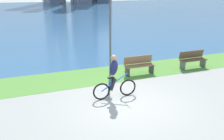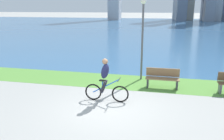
{
  "view_description": "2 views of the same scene",
  "coord_description": "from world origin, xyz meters",
  "views": [
    {
      "loc": [
        -3.37,
        -7.24,
        4.01
      ],
      "look_at": [
        -0.23,
        0.98,
        1.03
      ],
      "focal_mm": 38.82,
      "sensor_mm": 36.0,
      "label": 1
    },
    {
      "loc": [
        1.86,
        -7.73,
        3.59
      ],
      "look_at": [
        -0.12,
        1.18,
        1.14
      ],
      "focal_mm": 37.82,
      "sensor_mm": 36.0,
      "label": 2
    }
  ],
  "objects": [
    {
      "name": "ground_plane",
      "position": [
        0.0,
        0.0,
        0.0
      ],
      "size": [
        300.0,
        300.0,
        0.0
      ],
      "primitive_type": "plane",
      "color": "#9E9E99"
    },
    {
      "name": "lamppost_tall",
      "position": [
        0.8,
        3.92,
        2.61
      ],
      "size": [
        0.28,
        0.28,
        4.0
      ],
      "color": "#595960",
      "rests_on": "ground"
    },
    {
      "name": "grass_strip_bayside",
      "position": [
        0.0,
        3.27,
        0.0
      ],
      "size": [
        120.0,
        2.41,
        0.01
      ],
      "primitive_type": "cube",
      "color": "#59933D",
      "rests_on": "ground"
    },
    {
      "name": "cyclist_lead",
      "position": [
        -0.27,
        0.68,
        0.84
      ],
      "size": [
        1.76,
        0.52,
        1.71
      ],
      "color": "black",
      "rests_on": "ground"
    },
    {
      "name": "bay_water_surface",
      "position": [
        0.0,
        38.07,
        0.0
      ],
      "size": [
        300.0,
        67.18,
        0.0
      ],
      "primitive_type": "cube",
      "color": "#386693",
      "rests_on": "ground"
    },
    {
      "name": "bench_far_along_path",
      "position": [
        1.87,
        2.78,
        0.45
      ],
      "size": [
        1.5,
        0.47,
        0.9
      ],
      "color": "olive",
      "rests_on": "ground"
    }
  ]
}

